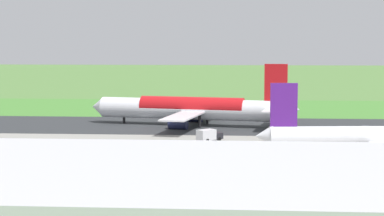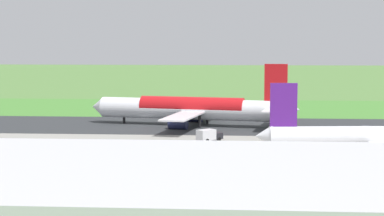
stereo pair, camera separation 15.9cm
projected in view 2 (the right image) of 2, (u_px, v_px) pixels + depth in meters
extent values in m
plane|color=#547F3D|center=(145.00, 125.00, 172.43)|extent=(800.00, 800.00, 0.00)
cube|color=#2D3033|center=(145.00, 125.00, 172.43)|extent=(600.00, 34.79, 0.06)
cube|color=gray|center=(107.00, 159.00, 123.87)|extent=(440.00, 110.00, 0.05)
cube|color=#478534|center=(160.00, 111.00, 205.30)|extent=(600.00, 80.00, 0.04)
cylinder|color=white|center=(192.00, 109.00, 171.13)|extent=(48.13, 14.01, 5.20)
cone|color=white|center=(98.00, 107.00, 177.64)|extent=(3.86, 5.41, 4.94)
cone|color=white|center=(292.00, 109.00, 164.64)|extent=(4.26, 4.99, 4.42)
cube|color=red|center=(276.00, 82.00, 165.03)|extent=(5.60, 1.53, 9.00)
cube|color=white|center=(272.00, 110.00, 160.38)|extent=(5.60, 9.59, 0.36)
cube|color=white|center=(279.00, 106.00, 170.95)|extent=(5.60, 9.59, 0.36)
cube|color=white|center=(184.00, 116.00, 160.34)|extent=(9.98, 22.73, 0.35)
cube|color=white|center=(206.00, 107.00, 181.50)|extent=(9.98, 22.73, 0.35)
cylinder|color=#23284C|center=(178.00, 124.00, 164.60)|extent=(4.94, 3.59, 2.80)
cylinder|color=#23284C|center=(194.00, 117.00, 179.02)|extent=(4.94, 3.59, 2.80)
cylinder|color=black|center=(124.00, 117.00, 176.04)|extent=(0.70, 0.70, 3.42)
cylinder|color=black|center=(200.00, 121.00, 166.78)|extent=(0.70, 0.70, 3.42)
cylinder|color=black|center=(207.00, 118.00, 174.47)|extent=(0.70, 0.70, 3.42)
cylinder|color=red|center=(192.00, 107.00, 171.08)|extent=(26.91, 10.03, 5.23)
cylinder|color=white|center=(384.00, 138.00, 124.26)|extent=(42.46, 8.65, 4.57)
cone|color=white|center=(264.00, 136.00, 123.67)|extent=(3.44, 4.17, 3.89)
cube|color=#591E8C|center=(284.00, 105.00, 123.18)|extent=(4.94, 0.92, 7.91)
cube|color=white|center=(365.00, 133.00, 133.89)|extent=(7.13, 19.77, 0.31)
cylinder|color=black|center=(384.00, 155.00, 124.56)|extent=(0.70, 0.70, 1.41)
cube|color=#334C60|center=(73.00, 195.00, 66.25)|extent=(126.26, 0.16, 4.40)
cube|color=gray|center=(294.00, 139.00, 141.08)|extent=(3.11, 3.11, 1.30)
cube|color=silver|center=(284.00, 136.00, 143.08)|extent=(4.34, 4.28, 2.20)
cylinder|color=black|center=(297.00, 142.00, 141.81)|extent=(0.86, 0.84, 0.90)
cylinder|color=black|center=(291.00, 143.00, 140.47)|extent=(0.86, 0.84, 0.90)
cylinder|color=black|center=(285.00, 140.00, 144.31)|extent=(0.86, 0.84, 0.90)
cylinder|color=black|center=(278.00, 141.00, 142.96)|extent=(0.86, 0.84, 0.90)
cube|color=#B21914|center=(366.00, 130.00, 159.14)|extent=(3.78, 4.51, 0.75)
cube|color=#2D333D|center=(366.00, 127.00, 158.91)|extent=(2.62, 2.77, 0.55)
cylinder|color=black|center=(365.00, 130.00, 160.80)|extent=(0.53, 0.66, 0.64)
cylinder|color=black|center=(372.00, 131.00, 159.78)|extent=(0.53, 0.66, 0.64)
cylinder|color=black|center=(360.00, 131.00, 158.56)|extent=(0.53, 0.66, 0.64)
cylinder|color=black|center=(367.00, 132.00, 157.55)|extent=(0.53, 0.66, 0.64)
cube|color=black|center=(216.00, 136.00, 146.10)|extent=(3.11, 3.11, 1.30)
cube|color=silver|center=(206.00, 135.00, 144.31)|extent=(4.35, 4.27, 2.20)
cylinder|color=black|center=(213.00, 138.00, 146.94)|extent=(0.86, 0.83, 0.90)
cylinder|color=black|center=(219.00, 139.00, 145.39)|extent=(0.86, 0.83, 0.90)
cylinder|color=black|center=(201.00, 140.00, 144.82)|extent=(0.86, 0.83, 0.90)
cylinder|color=black|center=(207.00, 141.00, 143.27)|extent=(0.86, 0.83, 0.90)
cylinder|color=slate|center=(210.00, 109.00, 203.67)|extent=(0.10, 0.10, 2.01)
cube|color=red|center=(210.00, 104.00, 203.55)|extent=(0.60, 0.04, 0.60)
cone|color=orange|center=(190.00, 112.00, 202.17)|extent=(0.40, 0.40, 0.55)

